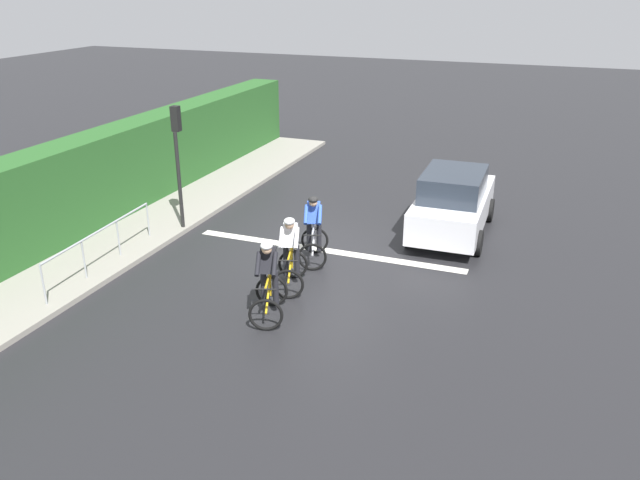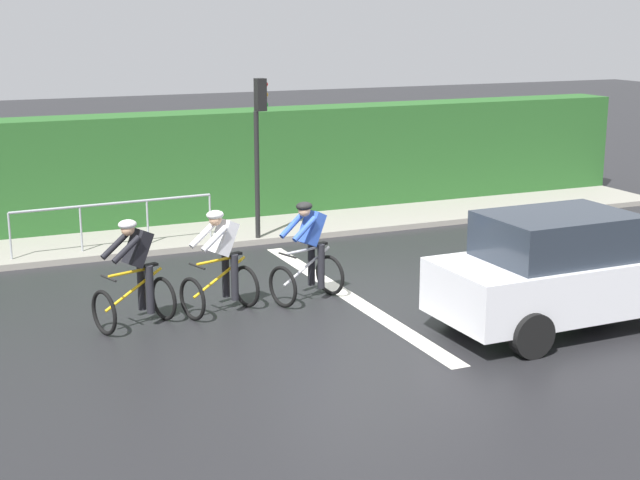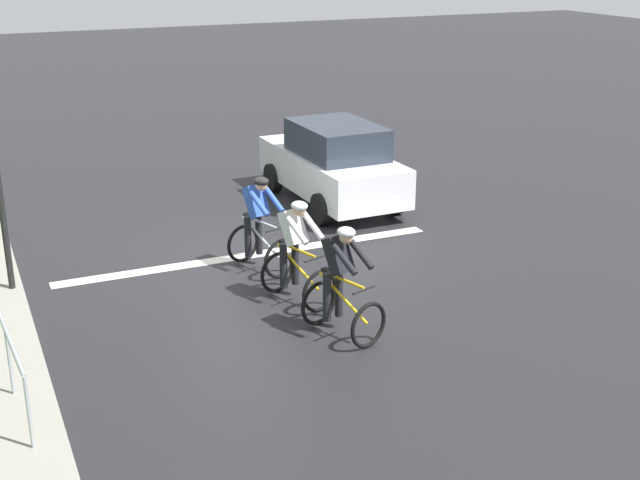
# 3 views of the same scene
# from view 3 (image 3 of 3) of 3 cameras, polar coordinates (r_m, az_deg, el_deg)

# --- Properties ---
(ground_plane) EXTENTS (80.00, 80.00, 0.00)m
(ground_plane) POSITION_cam_3_polar(r_m,az_deg,el_deg) (15.38, -4.79, -0.91)
(ground_plane) COLOR black
(road_marking_stop_line) EXTENTS (7.00, 0.30, 0.01)m
(road_marking_stop_line) POSITION_cam_3_polar(r_m,az_deg,el_deg) (15.29, -4.67, -1.01)
(road_marking_stop_line) COLOR silver
(road_marking_stop_line) RESTS_ON ground
(cyclist_lead) EXTENTS (0.99, 1.24, 1.66)m
(cyclist_lead) POSITION_cam_3_polar(r_m,az_deg,el_deg) (11.97, 1.44, -2.94)
(cyclist_lead) COLOR black
(cyclist_lead) RESTS_ON ground
(cyclist_second) EXTENTS (0.97, 1.23, 1.66)m
(cyclist_second) POSITION_cam_3_polar(r_m,az_deg,el_deg) (13.08, -1.63, -0.90)
(cyclist_second) COLOR black
(cyclist_second) RESTS_ON ground
(cyclist_mid) EXTENTS (0.98, 1.24, 1.66)m
(cyclist_mid) POSITION_cam_3_polar(r_m,az_deg,el_deg) (14.39, -4.13, 1.00)
(cyclist_mid) COLOR black
(cyclist_mid) RESTS_ON ground
(car_white) EXTENTS (1.94, 4.13, 1.76)m
(car_white) POSITION_cam_3_polar(r_m,az_deg,el_deg) (18.00, 0.87, 5.18)
(car_white) COLOR silver
(car_white) RESTS_ON ground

